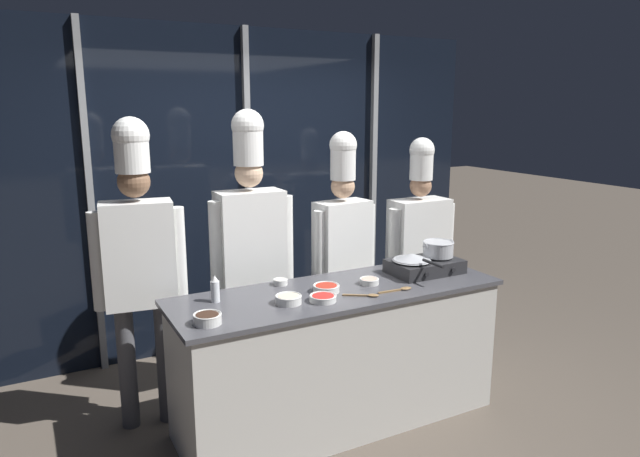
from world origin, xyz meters
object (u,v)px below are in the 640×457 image
squeeze_bottle_clear (215,289)px  prep_bowl_soy_glaze (207,318)px  serving_spoon_slotted (401,289)px  prep_bowl_onion (280,281)px  portable_stove (425,266)px  chef_head (139,252)px  chef_line (343,239)px  prep_bowl_shrimp (369,281)px  stock_pot (438,248)px  prep_bowl_bell_pepper (323,298)px  chef_pastry (419,238)px  prep_bowl_chili_flakes (326,288)px  prep_bowl_chicken (288,299)px  serving_spoon_solid (368,295)px  chef_sous (251,237)px  frying_pan (412,257)px

squeeze_bottle_clear → prep_bowl_soy_glaze: size_ratio=1.06×
prep_bowl_soy_glaze → serving_spoon_slotted: (1.26, -0.02, -0.03)m
prep_bowl_onion → prep_bowl_soy_glaze: (-0.63, -0.44, 0.01)m
portable_stove → serving_spoon_slotted: portable_stove is taller
prep_bowl_soy_glaze → chef_head: size_ratio=0.08×
prep_bowl_onion → chef_line: chef_line is taller
prep_bowl_shrimp → chef_head: (-1.35, 0.56, 0.23)m
stock_pot → chef_line: bearing=125.8°
prep_bowl_bell_pepper → chef_pastry: (1.29, 0.75, 0.07)m
stock_pot → chef_head: (-1.95, 0.53, 0.09)m
chef_line → prep_bowl_chili_flakes: bearing=45.6°
serving_spoon_slotted → prep_bowl_chicken: bearing=171.4°
squeeze_bottle_clear → serving_spoon_solid: squeeze_bottle_clear is taller
serving_spoon_slotted → serving_spoon_solid: (-0.25, -0.00, -0.00)m
prep_bowl_soy_glaze → prep_bowl_bell_pepper: bearing=2.3°
stock_pot → prep_bowl_bell_pepper: bearing=-169.6°
prep_bowl_onion → prep_bowl_bell_pepper: (0.09, -0.41, 0.00)m
prep_bowl_chili_flakes → serving_spoon_solid: 0.27m
serving_spoon_slotted → chef_sous: 1.13m
prep_bowl_bell_pepper → serving_spoon_slotted: (0.54, -0.05, -0.02)m
serving_spoon_solid → chef_head: size_ratio=0.10×
stock_pot → serving_spoon_solid: size_ratio=1.19×
frying_pan → prep_bowl_onion: (-0.89, 0.23, -0.11)m
frying_pan → prep_bowl_chili_flakes: size_ratio=2.73×
squeeze_bottle_clear → chef_pastry: 1.92m
portable_stove → chef_head: bearing=164.0°
prep_bowl_shrimp → prep_bowl_chili_flakes: 0.33m
prep_bowl_onion → prep_bowl_bell_pepper: size_ratio=0.58×
prep_bowl_chicken → serving_spoon_slotted: (0.74, -0.11, -0.02)m
frying_pan → chef_sous: chef_sous is taller
prep_bowl_chicken → prep_bowl_bell_pepper: prep_bowl_chicken is taller
frying_pan → chef_head: chef_head is taller
prep_bowl_chili_flakes → serving_spoon_slotted: 0.48m
stock_pot → prep_bowl_bell_pepper: size_ratio=1.48×
chef_sous → chef_pastry: (1.43, -0.07, -0.16)m
squeeze_bottle_clear → prep_bowl_chili_flakes: 0.69m
portable_stove → serving_spoon_solid: size_ratio=2.42×
serving_spoon_slotted → prep_bowl_onion: bearing=143.7°
chef_line → chef_pastry: bearing=169.9°
stock_pot → serving_spoon_slotted: 0.56m
stock_pot → chef_sous: chef_sous is taller
chef_head → chef_line: chef_head is taller
prep_bowl_chicken → chef_line: bearing=42.5°
serving_spoon_slotted → chef_line: size_ratio=0.13×
portable_stove → prep_bowl_onion: portable_stove is taller
frying_pan → prep_bowl_chili_flakes: frying_pan is taller
prep_bowl_shrimp → squeeze_bottle_clear: bearing=172.0°
prep_bowl_onion → chef_line: size_ratio=0.05×
prep_bowl_shrimp → serving_spoon_slotted: size_ratio=0.53×
prep_bowl_chicken → serving_spoon_solid: bearing=-13.0°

